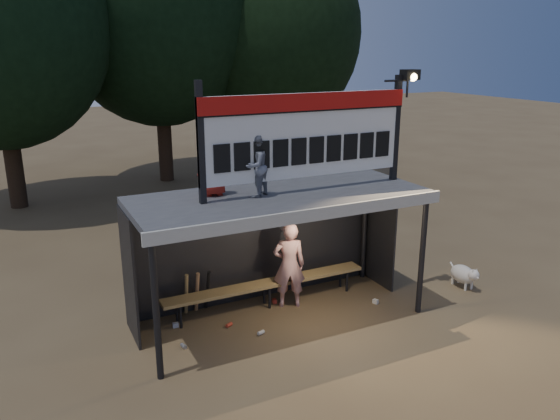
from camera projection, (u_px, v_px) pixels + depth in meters
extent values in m
plane|color=#4E3D27|center=(280.00, 318.00, 9.84)|extent=(80.00, 80.00, 0.00)
imported|color=silver|center=(289.00, 265.00, 10.08)|extent=(0.70, 0.58, 1.64)
imported|color=slate|center=(256.00, 166.00, 8.86)|extent=(0.63, 0.61, 1.03)
imported|color=maroon|center=(213.00, 165.00, 8.93)|extent=(0.54, 0.38, 1.03)
cube|color=#3D3D3F|center=(280.00, 197.00, 9.19)|extent=(5.00, 2.00, 0.12)
cube|color=beige|center=(309.00, 215.00, 8.32)|extent=(5.10, 0.06, 0.20)
cylinder|color=black|center=(156.00, 310.00, 7.73)|extent=(0.10, 0.10, 2.20)
cylinder|color=black|center=(422.00, 256.00, 9.76)|extent=(0.10, 0.10, 2.20)
cylinder|color=black|center=(130.00, 267.00, 9.28)|extent=(0.10, 0.10, 2.20)
cylinder|color=black|center=(364.00, 227.00, 11.31)|extent=(0.10, 0.10, 2.20)
cube|color=black|center=(257.00, 243.00, 10.38)|extent=(5.00, 0.04, 2.20)
cube|color=black|center=(129.00, 276.00, 8.90)|extent=(0.04, 1.00, 2.20)
cube|color=black|center=(380.00, 232.00, 11.01)|extent=(0.04, 1.00, 2.20)
cylinder|color=black|center=(256.00, 190.00, 10.08)|extent=(5.00, 0.06, 0.06)
cube|color=black|center=(201.00, 144.00, 8.33)|extent=(0.10, 0.10, 1.90)
cube|color=black|center=(396.00, 129.00, 9.90)|extent=(0.10, 0.10, 1.90)
cube|color=silver|center=(307.00, 135.00, 9.11)|extent=(3.80, 0.08, 1.40)
cube|color=#A70F0B|center=(309.00, 102.00, 8.91)|extent=(3.80, 0.04, 0.28)
cube|color=black|center=(309.00, 111.00, 8.95)|extent=(3.80, 0.02, 0.03)
cube|color=black|center=(222.00, 158.00, 8.50)|extent=(0.27, 0.03, 0.45)
cube|color=black|center=(242.00, 157.00, 8.64)|extent=(0.27, 0.03, 0.45)
cube|color=black|center=(262.00, 155.00, 8.78)|extent=(0.27, 0.03, 0.45)
cube|color=black|center=(281.00, 153.00, 8.93)|extent=(0.27, 0.03, 0.45)
cube|color=black|center=(299.00, 151.00, 9.07)|extent=(0.27, 0.03, 0.45)
cube|color=black|center=(317.00, 150.00, 9.21)|extent=(0.27, 0.03, 0.45)
cube|color=black|center=(334.00, 148.00, 9.36)|extent=(0.27, 0.03, 0.45)
cube|color=black|center=(351.00, 147.00, 9.50)|extent=(0.27, 0.03, 0.45)
cube|color=black|center=(367.00, 145.00, 9.65)|extent=(0.27, 0.03, 0.45)
cube|color=black|center=(382.00, 144.00, 9.79)|extent=(0.27, 0.03, 0.45)
cylinder|color=black|center=(397.00, 81.00, 9.63)|extent=(0.50, 0.04, 0.04)
cylinder|color=black|center=(407.00, 89.00, 9.78)|extent=(0.04, 0.04, 0.30)
cube|color=black|center=(410.00, 75.00, 9.67)|extent=(0.30, 0.22, 0.18)
sphere|color=#FFD88C|center=(413.00, 77.00, 9.60)|extent=(0.14, 0.14, 0.14)
cube|color=olive|center=(267.00, 284.00, 10.18)|extent=(4.00, 0.35, 0.06)
cylinder|color=black|center=(181.00, 316.00, 9.42)|extent=(0.05, 0.05, 0.45)
cylinder|color=black|center=(177.00, 310.00, 9.63)|extent=(0.05, 0.05, 0.45)
cylinder|color=black|center=(270.00, 297.00, 10.14)|extent=(0.05, 0.05, 0.45)
cylinder|color=black|center=(264.00, 292.00, 10.35)|extent=(0.05, 0.05, 0.45)
cylinder|color=black|center=(347.00, 281.00, 10.86)|extent=(0.05, 0.05, 0.45)
cylinder|color=black|center=(340.00, 276.00, 11.07)|extent=(0.05, 0.05, 0.45)
cylinder|color=black|center=(11.00, 146.00, 16.22)|extent=(0.50, 0.50, 3.74)
cylinder|color=#312116|center=(164.00, 123.00, 19.56)|extent=(0.50, 0.50, 4.18)
ellipsoid|color=black|center=(156.00, 2.00, 18.39)|extent=(7.22, 7.22, 8.36)
cylinder|color=#312116|center=(276.00, 129.00, 20.48)|extent=(0.50, 0.50, 3.52)
ellipsoid|color=black|center=(276.00, 33.00, 19.50)|extent=(6.08, 6.08, 7.04)
ellipsoid|color=beige|center=(463.00, 274.00, 11.06)|extent=(0.36, 0.58, 0.36)
sphere|color=silver|center=(474.00, 275.00, 10.79)|extent=(0.22, 0.22, 0.22)
cone|color=beige|center=(477.00, 278.00, 10.71)|extent=(0.10, 0.10, 0.10)
cone|color=beige|center=(473.00, 271.00, 10.73)|extent=(0.06, 0.06, 0.07)
cone|color=beige|center=(477.00, 270.00, 10.77)|extent=(0.06, 0.06, 0.07)
cylinder|color=beige|center=(465.00, 286.00, 10.92)|extent=(0.05, 0.05, 0.18)
cylinder|color=silver|center=(471.00, 285.00, 10.99)|extent=(0.05, 0.05, 0.18)
cylinder|color=beige|center=(453.00, 280.00, 11.23)|extent=(0.05, 0.05, 0.18)
cylinder|color=beige|center=(459.00, 278.00, 11.30)|extent=(0.05, 0.05, 0.18)
cylinder|color=beige|center=(453.00, 266.00, 11.30)|extent=(0.04, 0.16, 0.14)
cylinder|color=olive|center=(186.00, 294.00, 9.80)|extent=(0.08, 0.27, 0.84)
cylinder|color=#956A45|center=(197.00, 292.00, 9.88)|extent=(0.07, 0.30, 0.83)
cylinder|color=black|center=(208.00, 290.00, 9.97)|extent=(0.07, 0.32, 0.83)
cube|color=#AF2D1E|center=(274.00, 301.00, 10.40)|extent=(0.09, 0.11, 0.08)
cylinder|color=#A8A8AD|center=(184.00, 346.00, 8.84)|extent=(0.09, 0.13, 0.07)
cube|color=beige|center=(376.00, 301.00, 10.38)|extent=(0.10, 0.12, 0.08)
cylinder|color=#B3321E|center=(229.00, 325.00, 9.52)|extent=(0.14, 0.11, 0.07)
cube|color=#B3B2B8|center=(176.00, 325.00, 9.50)|extent=(0.11, 0.08, 0.08)
cylinder|color=beige|center=(261.00, 333.00, 9.26)|extent=(0.13, 0.10, 0.07)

